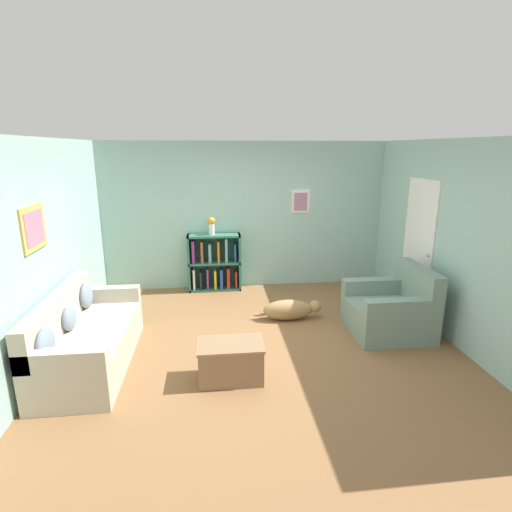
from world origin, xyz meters
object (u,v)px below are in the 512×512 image
Objects in this scene: couch at (86,339)px; recliner_chair at (392,310)px; vase at (212,225)px; dog at (290,310)px; bookshelf at (214,263)px; coffee_table at (231,360)px.

recliner_chair is at bearing 6.56° from couch.
vase is at bearing 58.72° from couch.
recliner_chair is at bearing -22.82° from dog.
bookshelf is 0.99× the size of dog.
dog is at bearing 157.18° from recliner_chair.
vase is (-0.03, -0.02, 0.71)m from bookshelf.
couch is at bearing -173.44° from recliner_chair.
dog is at bearing 21.05° from couch.
couch is at bearing -121.28° from vase.
coffee_table reaches higher than dog.
dog is (1.10, -1.46, -0.33)m from bookshelf.
couch is 1.90× the size of bookshelf.
couch is 1.73m from coffee_table.
couch is 6.20× the size of vase.
coffee_table is at bearing -86.64° from vase.
couch is 2.99m from vase.
bookshelf is (1.51, 2.46, 0.16)m from couch.
couch is 3.96m from recliner_chair.
couch is 2.89m from bookshelf.
recliner_chair is 3.25× the size of vase.
couch is at bearing -158.95° from dog.
bookshelf is 1.86m from dog.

